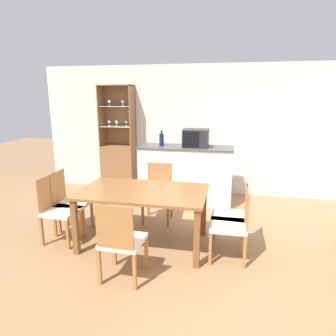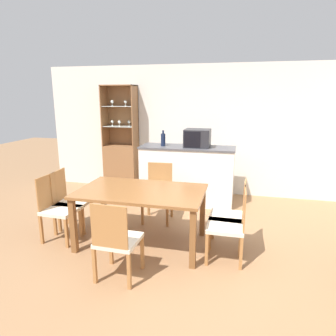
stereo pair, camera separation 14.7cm
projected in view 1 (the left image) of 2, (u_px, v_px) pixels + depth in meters
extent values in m
plane|color=#936B47|center=(184.00, 254.00, 3.78)|extent=(18.00, 18.00, 0.00)
cube|color=silver|center=(205.00, 130.00, 5.98)|extent=(6.80, 0.06, 2.55)
cube|color=white|center=(186.00, 175.00, 5.54)|extent=(1.68, 0.57, 1.03)
cube|color=#4C4C51|center=(186.00, 147.00, 5.41)|extent=(1.71, 0.60, 0.03)
cube|color=brown|center=(119.00, 168.00, 6.32)|extent=(0.68, 0.38, 0.94)
cube|color=brown|center=(120.00, 115.00, 6.23)|extent=(0.68, 0.02, 1.22)
cube|color=brown|center=(102.00, 116.00, 6.13)|extent=(0.02, 0.38, 1.22)
cube|color=brown|center=(133.00, 116.00, 6.00)|extent=(0.02, 0.38, 1.22)
cube|color=brown|center=(116.00, 85.00, 5.92)|extent=(0.68, 0.38, 0.02)
cube|color=silver|center=(117.00, 126.00, 6.11)|extent=(0.64, 0.33, 0.01)
cube|color=silver|center=(117.00, 106.00, 6.02)|extent=(0.64, 0.33, 0.01)
cylinder|color=silver|center=(109.00, 126.00, 6.16)|extent=(0.04, 0.04, 0.01)
cylinder|color=silver|center=(109.00, 124.00, 6.15)|extent=(0.01, 0.01, 0.06)
sphere|color=silver|center=(109.00, 122.00, 6.14)|extent=(0.06, 0.06, 0.06)
cylinder|color=silver|center=(109.00, 106.00, 6.00)|extent=(0.04, 0.04, 0.01)
cylinder|color=silver|center=(109.00, 104.00, 5.99)|extent=(0.01, 0.01, 0.06)
sphere|color=silver|center=(109.00, 102.00, 5.98)|extent=(0.06, 0.06, 0.06)
cylinder|color=silver|center=(117.00, 126.00, 6.07)|extent=(0.04, 0.04, 0.01)
cylinder|color=silver|center=(117.00, 125.00, 6.07)|extent=(0.01, 0.01, 0.06)
sphere|color=silver|center=(116.00, 122.00, 6.05)|extent=(0.06, 0.06, 0.06)
cylinder|color=silver|center=(123.00, 106.00, 5.99)|extent=(0.04, 0.04, 0.01)
cylinder|color=silver|center=(123.00, 104.00, 5.98)|extent=(0.01, 0.01, 0.06)
sphere|color=silver|center=(123.00, 102.00, 5.97)|extent=(0.06, 0.06, 0.06)
cylinder|color=silver|center=(126.00, 126.00, 6.12)|extent=(0.04, 0.04, 0.01)
cylinder|color=silver|center=(126.00, 124.00, 6.11)|extent=(0.01, 0.01, 0.06)
sphere|color=silver|center=(126.00, 122.00, 6.10)|extent=(0.06, 0.06, 0.06)
cube|color=brown|center=(143.00, 192.00, 3.89)|extent=(1.64, 0.99, 0.04)
cube|color=brown|center=(75.00, 227.00, 3.72)|extent=(0.07, 0.07, 0.72)
cube|color=brown|center=(197.00, 239.00, 3.42)|extent=(0.07, 0.07, 0.72)
cube|color=brown|center=(104.00, 203.00, 4.55)|extent=(0.07, 0.07, 0.72)
cube|color=brown|center=(204.00, 211.00, 4.24)|extent=(0.07, 0.07, 0.72)
cube|color=beige|center=(73.00, 204.00, 4.33)|extent=(0.46, 0.46, 0.05)
cube|color=#A8703D|center=(58.00, 187.00, 4.29)|extent=(0.05, 0.40, 0.46)
cube|color=#A8703D|center=(92.00, 214.00, 4.54)|extent=(0.04, 0.04, 0.40)
cube|color=#A8703D|center=(81.00, 225.00, 4.17)|extent=(0.04, 0.04, 0.40)
cube|color=#A8703D|center=(68.00, 213.00, 4.59)|extent=(0.04, 0.04, 0.40)
cube|color=#A8703D|center=(55.00, 223.00, 4.22)|extent=(0.04, 0.04, 0.40)
cube|color=beige|center=(62.00, 211.00, 4.05)|extent=(0.45, 0.45, 0.05)
cube|color=#A8703D|center=(47.00, 193.00, 4.04)|extent=(0.04, 0.40, 0.46)
cube|color=#A8703D|center=(84.00, 223.00, 4.24)|extent=(0.04, 0.04, 0.40)
cube|color=#A8703D|center=(68.00, 235.00, 3.87)|extent=(0.04, 0.04, 0.40)
cube|color=#A8703D|center=(59.00, 220.00, 4.33)|extent=(0.04, 0.04, 0.40)
cube|color=#A8703D|center=(42.00, 231.00, 3.96)|extent=(0.04, 0.04, 0.40)
cube|color=beige|center=(158.00, 195.00, 4.71)|extent=(0.45, 0.45, 0.05)
cube|color=#A8703D|center=(160.00, 176.00, 4.85)|extent=(0.40, 0.04, 0.46)
cube|color=#A8703D|center=(168.00, 214.00, 4.54)|extent=(0.04, 0.04, 0.40)
cube|color=#A8703D|center=(143.00, 213.00, 4.60)|extent=(0.04, 0.04, 0.40)
cube|color=#A8703D|center=(172.00, 205.00, 4.92)|extent=(0.04, 0.04, 0.40)
cube|color=#A8703D|center=(148.00, 204.00, 4.98)|extent=(0.04, 0.04, 0.40)
cube|color=beige|center=(229.00, 216.00, 3.89)|extent=(0.45, 0.45, 0.05)
cube|color=#A8703D|center=(246.00, 199.00, 3.78)|extent=(0.04, 0.40, 0.46)
cube|color=#A8703D|center=(211.00, 237.00, 3.80)|extent=(0.04, 0.04, 0.40)
cube|color=#A8703D|center=(214.00, 225.00, 4.17)|extent=(0.04, 0.04, 0.40)
cube|color=#A8703D|center=(243.00, 241.00, 3.71)|extent=(0.04, 0.04, 0.40)
cube|color=#A8703D|center=(243.00, 228.00, 4.08)|extent=(0.04, 0.04, 0.40)
cube|color=beige|center=(123.00, 241.00, 3.23)|extent=(0.44, 0.44, 0.05)
cube|color=#A8703D|center=(114.00, 228.00, 2.97)|extent=(0.40, 0.03, 0.46)
cube|color=#A8703D|center=(114.00, 249.00, 3.51)|extent=(0.04, 0.04, 0.40)
cube|color=#A8703D|center=(146.00, 253.00, 3.42)|extent=(0.04, 0.04, 0.40)
cube|color=#A8703D|center=(99.00, 267.00, 3.14)|extent=(0.04, 0.04, 0.40)
cube|color=#A8703D|center=(135.00, 272.00, 3.05)|extent=(0.04, 0.04, 0.40)
cube|color=beige|center=(228.00, 226.00, 3.60)|extent=(0.43, 0.43, 0.05)
cube|color=#A8703D|center=(247.00, 207.00, 3.51)|extent=(0.02, 0.40, 0.46)
cube|color=#A8703D|center=(210.00, 249.00, 3.51)|extent=(0.04, 0.04, 0.40)
cube|color=#A8703D|center=(212.00, 234.00, 3.88)|extent=(0.04, 0.04, 0.40)
cube|color=#A8703D|center=(245.00, 252.00, 3.43)|extent=(0.04, 0.04, 0.40)
cube|color=#A8703D|center=(243.00, 237.00, 3.81)|extent=(0.04, 0.04, 0.40)
cube|color=#232328|center=(196.00, 138.00, 5.34)|extent=(0.45, 0.39, 0.32)
cube|color=black|center=(191.00, 139.00, 5.16)|extent=(0.29, 0.01, 0.28)
cylinder|color=#141E38|center=(162.00, 140.00, 5.45)|extent=(0.08, 0.08, 0.22)
cylinder|color=#141E38|center=(162.00, 132.00, 5.41)|extent=(0.03, 0.03, 0.06)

